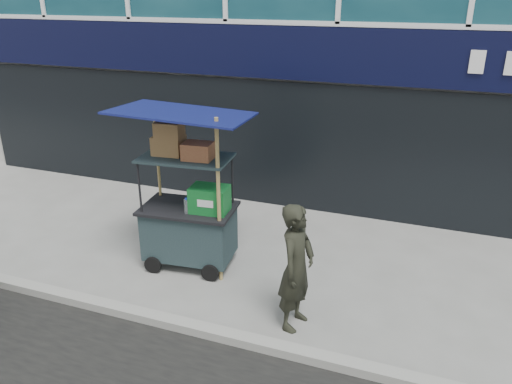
% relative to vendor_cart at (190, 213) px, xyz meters
% --- Properties ---
extents(ground, '(80.00, 80.00, 0.00)m').
position_rel_vendor_cart_xyz_m(ground, '(1.52, -1.27, -0.86)').
color(ground, slate).
rests_on(ground, ground).
extents(curb, '(80.00, 0.18, 0.12)m').
position_rel_vendor_cart_xyz_m(curb, '(1.52, -1.47, -0.80)').
color(curb, gray).
rests_on(curb, ground).
extents(vendor_cart, '(1.95, 1.46, 2.47)m').
position_rel_vendor_cart_xyz_m(vendor_cart, '(0.00, 0.00, 0.00)').
color(vendor_cart, '#18252A').
rests_on(vendor_cart, ground).
extents(vendor_man, '(0.49, 0.66, 1.64)m').
position_rel_vendor_cart_xyz_m(vendor_man, '(1.90, -0.88, -0.04)').
color(vendor_man, black).
rests_on(vendor_man, ground).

